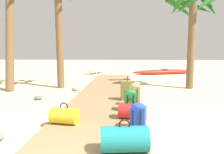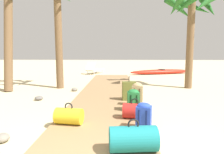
{
  "view_description": "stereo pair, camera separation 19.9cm",
  "coord_description": "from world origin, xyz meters",
  "px_view_note": "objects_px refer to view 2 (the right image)",
  "views": [
    {
      "loc": [
        0.55,
        -1.7,
        1.49
      ],
      "look_at": [
        0.14,
        5.84,
        0.55
      ],
      "focal_mm": 32.98,
      "sensor_mm": 36.0,
      "label": 1
    },
    {
      "loc": [
        0.35,
        -1.71,
        1.49
      ],
      "look_at": [
        0.14,
        5.84,
        0.55
      ],
      "focal_mm": 32.98,
      "sensor_mm": 36.0,
      "label": 2
    }
  ],
  "objects_px": {
    "duffel_bag_yellow": "(69,116)",
    "duffel_bag_red": "(135,111)",
    "backpack_green": "(133,99)",
    "kayak": "(161,72)",
    "palm_tree_far_right": "(191,15)",
    "lounge_chair": "(94,69)",
    "duffel_bag_teal": "(133,139)",
    "backpack_blue": "(144,115)",
    "suitcase_olive": "(129,91)",
    "backpack_tan": "(137,94)"
  },
  "relations": [
    {
      "from": "duffel_bag_teal",
      "to": "lounge_chair",
      "type": "bearing_deg",
      "value": 99.31
    },
    {
      "from": "backpack_green",
      "to": "palm_tree_far_right",
      "type": "bearing_deg",
      "value": 55.13
    },
    {
      "from": "duffel_bag_red",
      "to": "backpack_blue",
      "type": "distance_m",
      "value": 0.61
    },
    {
      "from": "palm_tree_far_right",
      "to": "lounge_chair",
      "type": "height_order",
      "value": "palm_tree_far_right"
    },
    {
      "from": "backpack_blue",
      "to": "backpack_tan",
      "type": "relative_size",
      "value": 0.82
    },
    {
      "from": "duffel_bag_yellow",
      "to": "suitcase_olive",
      "type": "relative_size",
      "value": 0.8
    },
    {
      "from": "duffel_bag_red",
      "to": "duffel_bag_yellow",
      "type": "bearing_deg",
      "value": -163.66
    },
    {
      "from": "duffel_bag_yellow",
      "to": "duffel_bag_teal",
      "type": "relative_size",
      "value": 0.8
    },
    {
      "from": "backpack_green",
      "to": "duffel_bag_teal",
      "type": "bearing_deg",
      "value": -94.38
    },
    {
      "from": "suitcase_olive",
      "to": "backpack_blue",
      "type": "bearing_deg",
      "value": -86.3
    },
    {
      "from": "kayak",
      "to": "backpack_blue",
      "type": "bearing_deg",
      "value": -103.66
    },
    {
      "from": "duffel_bag_yellow",
      "to": "backpack_blue",
      "type": "distance_m",
      "value": 1.45
    },
    {
      "from": "duffel_bag_teal",
      "to": "kayak",
      "type": "height_order",
      "value": "duffel_bag_teal"
    },
    {
      "from": "duffel_bag_teal",
      "to": "kayak",
      "type": "distance_m",
      "value": 11.19
    },
    {
      "from": "backpack_tan",
      "to": "backpack_green",
      "type": "relative_size",
      "value": 1.15
    },
    {
      "from": "duffel_bag_red",
      "to": "suitcase_olive",
      "type": "distance_m",
      "value": 1.67
    },
    {
      "from": "backpack_green",
      "to": "lounge_chair",
      "type": "xyz_separation_m",
      "value": [
        -1.94,
        8.87,
        -0.03
      ]
    },
    {
      "from": "palm_tree_far_right",
      "to": "lounge_chair",
      "type": "xyz_separation_m",
      "value": [
        -4.48,
        5.22,
        -2.6
      ]
    },
    {
      "from": "duffel_bag_yellow",
      "to": "backpack_green",
      "type": "distance_m",
      "value": 1.63
    },
    {
      "from": "duffel_bag_teal",
      "to": "palm_tree_far_right",
      "type": "xyz_separation_m",
      "value": [
        2.7,
        5.68,
        2.67
      ]
    },
    {
      "from": "backpack_blue",
      "to": "backpack_green",
      "type": "height_order",
      "value": "backpack_green"
    },
    {
      "from": "backpack_green",
      "to": "palm_tree_far_right",
      "type": "height_order",
      "value": "palm_tree_far_right"
    },
    {
      "from": "duffel_bag_red",
      "to": "backpack_tan",
      "type": "height_order",
      "value": "backpack_tan"
    },
    {
      "from": "suitcase_olive",
      "to": "palm_tree_far_right",
      "type": "height_order",
      "value": "palm_tree_far_right"
    },
    {
      "from": "backpack_green",
      "to": "lounge_chair",
      "type": "bearing_deg",
      "value": 102.36
    },
    {
      "from": "backpack_green",
      "to": "lounge_chair",
      "type": "relative_size",
      "value": 0.32
    },
    {
      "from": "backpack_green",
      "to": "duffel_bag_red",
      "type": "bearing_deg",
      "value": -91.36
    },
    {
      "from": "duffel_bag_red",
      "to": "duffel_bag_teal",
      "type": "bearing_deg",
      "value": -95.54
    },
    {
      "from": "backpack_green",
      "to": "kayak",
      "type": "relative_size",
      "value": 0.12
    },
    {
      "from": "duffel_bag_red",
      "to": "backpack_tan",
      "type": "xyz_separation_m",
      "value": [
        0.15,
        1.03,
        0.15
      ]
    },
    {
      "from": "backpack_tan",
      "to": "lounge_chair",
      "type": "xyz_separation_m",
      "value": [
        -2.08,
        8.4,
        -0.07
      ]
    },
    {
      "from": "duffel_bag_yellow",
      "to": "backpack_blue",
      "type": "height_order",
      "value": "backpack_blue"
    },
    {
      "from": "backpack_tan",
      "to": "palm_tree_far_right",
      "type": "distance_m",
      "value": 4.72
    },
    {
      "from": "duffel_bag_teal",
      "to": "lounge_chair",
      "type": "height_order",
      "value": "lounge_chair"
    },
    {
      "from": "duffel_bag_red",
      "to": "suitcase_olive",
      "type": "bearing_deg",
      "value": 91.02
    },
    {
      "from": "backpack_tan",
      "to": "kayak",
      "type": "relative_size",
      "value": 0.14
    },
    {
      "from": "backpack_tan",
      "to": "palm_tree_far_right",
      "type": "xyz_separation_m",
      "value": [
        2.4,
        3.18,
        2.54
      ]
    },
    {
      "from": "palm_tree_far_right",
      "to": "duffel_bag_teal",
      "type": "bearing_deg",
      "value": -115.41
    },
    {
      "from": "backpack_blue",
      "to": "backpack_green",
      "type": "relative_size",
      "value": 0.94
    },
    {
      "from": "backpack_blue",
      "to": "lounge_chair",
      "type": "relative_size",
      "value": 0.3
    },
    {
      "from": "duffel_bag_teal",
      "to": "backpack_blue",
      "type": "bearing_deg",
      "value": 73.47
    },
    {
      "from": "duffel_bag_yellow",
      "to": "duffel_bag_red",
      "type": "bearing_deg",
      "value": 16.34
    },
    {
      "from": "backpack_blue",
      "to": "lounge_chair",
      "type": "distance_m",
      "value": 10.23
    },
    {
      "from": "duffel_bag_yellow",
      "to": "duffel_bag_teal",
      "type": "distance_m",
      "value": 1.59
    },
    {
      "from": "duffel_bag_red",
      "to": "kayak",
      "type": "xyz_separation_m",
      "value": [
        2.54,
        9.4,
        -0.08
      ]
    },
    {
      "from": "duffel_bag_red",
      "to": "kayak",
      "type": "distance_m",
      "value": 9.73
    },
    {
      "from": "duffel_bag_red",
      "to": "kayak",
      "type": "bearing_deg",
      "value": 74.85
    },
    {
      "from": "backpack_blue",
      "to": "lounge_chair",
      "type": "height_order",
      "value": "lounge_chair"
    },
    {
      "from": "duffel_bag_yellow",
      "to": "suitcase_olive",
      "type": "distance_m",
      "value": 2.42
    },
    {
      "from": "duffel_bag_red",
      "to": "kayak",
      "type": "relative_size",
      "value": 0.12
    }
  ]
}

